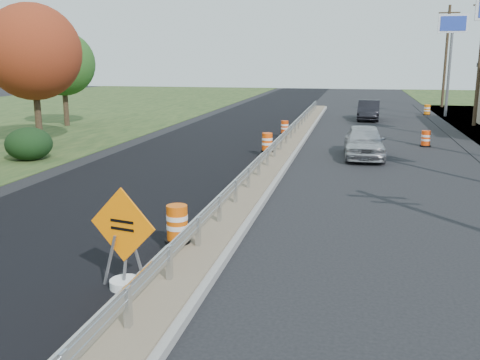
% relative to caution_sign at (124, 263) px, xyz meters
% --- Properties ---
extents(ground, '(140.00, 140.00, 0.00)m').
position_rel_caution_sign_xyz_m(ground, '(0.90, 6.13, -0.53)').
color(ground, black).
rests_on(ground, ground).
extents(milled_overlay, '(7.20, 120.00, 0.01)m').
position_rel_caution_sign_xyz_m(milled_overlay, '(-3.50, 16.13, -0.53)').
color(milled_overlay, black).
rests_on(milled_overlay, ground).
extents(median, '(1.60, 55.00, 0.23)m').
position_rel_caution_sign_xyz_m(median, '(0.90, 14.13, -0.42)').
color(median, gray).
rests_on(median, ground).
extents(guardrail, '(0.10, 46.15, 0.72)m').
position_rel_caution_sign_xyz_m(guardrail, '(0.90, 15.13, 0.20)').
color(guardrail, silver).
rests_on(guardrail, median).
extents(pylon_sign_north, '(2.20, 0.30, 7.90)m').
position_rel_caution_sign_xyz_m(pylon_sign_north, '(11.40, 36.13, 5.94)').
color(pylon_sign_north, slate).
rests_on(pylon_sign_north, ground).
extents(utility_pole_north, '(1.90, 0.26, 9.40)m').
position_rel_caution_sign_xyz_m(utility_pole_north, '(12.40, 45.13, 4.40)').
color(utility_pole_north, '#473523').
rests_on(utility_pole_north, ground).
extents(hedge_north, '(2.09, 2.09, 1.52)m').
position_rel_caution_sign_xyz_m(hedge_north, '(-10.10, 12.13, 0.23)').
color(hedge_north, black).
rests_on(hedge_north, ground).
extents(tree_near_red, '(4.95, 4.95, 7.35)m').
position_rel_caution_sign_xyz_m(tree_near_red, '(-12.10, 16.13, 4.33)').
color(tree_near_red, '#473523').
rests_on(tree_near_red, ground).
extents(tree_near_back, '(4.29, 4.29, 6.37)m').
position_rel_caution_sign_xyz_m(tree_near_back, '(-15.10, 24.13, 3.68)').
color(tree_near_back, '#473523').
rests_on(tree_near_back, ground).
extents(caution_sign, '(1.49, 0.63, 2.09)m').
position_rel_caution_sign_xyz_m(caution_sign, '(0.00, 0.00, 0.00)').
color(caution_sign, white).
rests_on(caution_sign, ground).
extents(barrel_median_near, '(0.62, 0.62, 0.91)m').
position_rel_caution_sign_xyz_m(barrel_median_near, '(0.35, 2.24, 0.14)').
color(barrel_median_near, black).
rests_on(barrel_median_near, median).
extents(barrel_median_mid, '(0.61, 0.61, 0.89)m').
position_rel_caution_sign_xyz_m(barrel_median_mid, '(0.35, 15.37, 0.13)').
color(barrel_median_mid, black).
rests_on(barrel_median_mid, median).
extents(barrel_median_far, '(0.53, 0.53, 0.78)m').
position_rel_caution_sign_xyz_m(barrel_median_far, '(0.35, 21.63, 0.07)').
color(barrel_median_far, black).
rests_on(barrel_median_far, median).
extents(barrel_shoulder_near, '(0.57, 0.57, 0.84)m').
position_rel_caution_sign_xyz_m(barrel_shoulder_near, '(8.05, 20.05, -0.13)').
color(barrel_shoulder_near, black).
rests_on(barrel_shoulder_near, ground).
extents(barrel_shoulder_far, '(0.60, 0.60, 0.88)m').
position_rel_caution_sign_xyz_m(barrel_shoulder_far, '(10.10, 37.06, -0.11)').
color(barrel_shoulder_far, black).
rests_on(barrel_shoulder_far, ground).
extents(car_silver, '(1.98, 4.56, 1.53)m').
position_rel_caution_sign_xyz_m(car_silver, '(4.82, 16.05, 0.23)').
color(car_silver, '#B4B3B8').
rests_on(car_silver, ground).
extents(car_dark_mid, '(1.73, 4.53, 1.48)m').
position_rel_caution_sign_xyz_m(car_dark_mid, '(5.32, 32.39, 0.21)').
color(car_dark_mid, black).
rests_on(car_dark_mid, ground).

